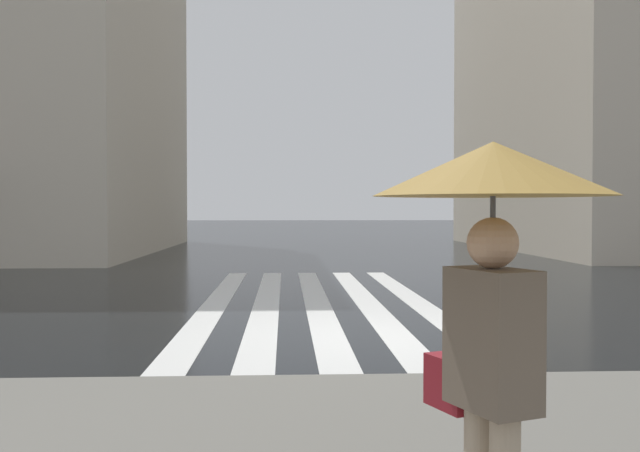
# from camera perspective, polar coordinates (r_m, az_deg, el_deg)

# --- Properties ---
(ground_plane) EXTENTS (220.00, 220.00, 0.00)m
(ground_plane) POSITION_cam_1_polar(r_m,az_deg,el_deg) (10.63, 4.42, -8.75)
(ground_plane) COLOR black
(zebra_crossing) EXTENTS (13.00, 4.50, 0.01)m
(zebra_crossing) POSITION_cam_1_polar(r_m,az_deg,el_deg) (14.52, -0.26, -6.01)
(zebra_crossing) COLOR silver
(zebra_crossing) RESTS_ON ground_plane
(pedestrian_with_floral_umbrella) EXTENTS (1.03, 1.03, 2.00)m
(pedestrian_with_floral_umbrella) POSITION_cam_1_polar(r_m,az_deg,el_deg) (3.15, 13.46, -0.61)
(pedestrian_with_floral_umbrella) COLOR #6B5B4C
(pedestrian_with_floral_umbrella) RESTS_ON sidewalk_pavement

